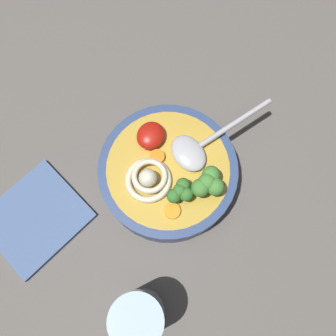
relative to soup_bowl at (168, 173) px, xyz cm
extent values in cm
cube|color=#5B5651|center=(-3.64, 1.52, -4.91)|extent=(106.52, 106.52, 4.49)
cylinder|color=#334775|center=(0.00, 0.00, -0.09)|extent=(20.42, 20.42, 5.16)
cylinder|color=gold|center=(0.00, 0.00, 0.12)|extent=(17.97, 17.97, 4.75)
torus|color=beige|center=(-3.03, 1.85, 2.95)|extent=(6.65, 6.65, 0.92)
torus|color=beige|center=(-2.60, 1.57, 3.69)|extent=(7.12, 7.12, 0.83)
sphere|color=beige|center=(-3.03, 1.85, 4.15)|extent=(2.58, 2.58, 2.58)
ellipsoid|color=#B7B7BC|center=(3.17, -1.64, 3.30)|extent=(6.66, 7.35, 1.60)
cylinder|color=#B7B7BC|center=(9.84, -5.08, 3.30)|extent=(13.70, 7.59, 0.80)
ellipsoid|color=#B2190F|center=(2.88, 4.45, 3.50)|extent=(4.46, 4.01, 2.01)
cylinder|color=#7A9E60|center=(-2.63, -3.24, 3.03)|extent=(1.00, 1.00, 1.07)
sphere|color=#38752D|center=(-2.63, -3.24, 4.55)|extent=(1.97, 1.97, 1.97)
sphere|color=#38752D|center=(-1.65, -3.24, 4.37)|extent=(1.97, 1.97, 1.97)
sphere|color=#38752D|center=(-3.52, -2.88, 4.46)|extent=(1.97, 1.97, 1.97)
sphere|color=#38752D|center=(-2.63, -4.22, 4.41)|extent=(1.97, 1.97, 1.97)
cylinder|color=#7A9E60|center=(0.08, -5.98, 3.18)|extent=(1.28, 1.28, 1.37)
sphere|color=#478938|center=(0.08, -5.98, 5.12)|extent=(2.51, 2.51, 2.51)
sphere|color=#478938|center=(1.33, -5.98, 4.89)|extent=(2.51, 2.51, 2.51)
sphere|color=#478938|center=(-1.06, -5.52, 5.01)|extent=(2.51, 2.51, 2.51)
sphere|color=#478938|center=(0.08, -7.23, 4.94)|extent=(2.51, 2.51, 2.51)
cylinder|color=orange|center=(-5.26, -3.53, 2.77)|extent=(2.28, 2.28, 0.55)
cylinder|color=orange|center=(0.66, 2.13, 2.84)|extent=(2.15, 2.15, 0.69)
cylinder|color=silver|center=(-19.20, -6.29, 2.66)|extent=(6.58, 6.58, 10.65)
cube|color=#4C6693|center=(-15.29, 14.56, -2.27)|extent=(16.71, 15.86, 0.80)
camera|label=1|loc=(-13.14, -7.17, 50.80)|focal=37.48mm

